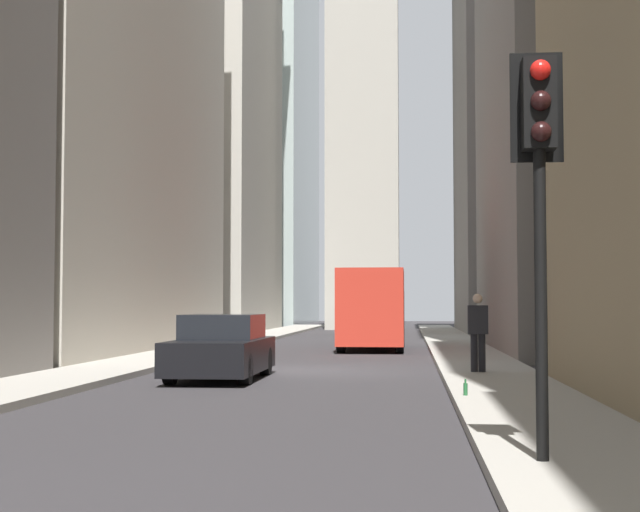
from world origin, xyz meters
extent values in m
plane|color=#302D30|center=(0.00, 0.00, 0.00)|extent=(135.00, 135.00, 0.00)
cube|color=#A8A399|center=(0.00, 4.50, 0.07)|extent=(90.00, 2.20, 0.14)
cube|color=#A8A399|center=(0.00, -4.50, 0.07)|extent=(90.00, 2.20, 0.14)
cube|color=gray|center=(30.11, -10.60, 14.76)|extent=(14.30, 10.00, 29.51)
cube|color=#B7B2A5|center=(30.36, 10.60, 15.69)|extent=(15.11, 10.00, 31.38)
cube|color=beige|center=(8.43, 10.60, 10.24)|extent=(19.64, 10.00, 20.48)
cube|color=#B7B2A5|center=(38.28, 0.26, 12.76)|extent=(4.69, 4.69, 25.52)
cube|color=red|center=(9.73, -1.40, 1.54)|extent=(4.60, 2.25, 2.60)
cube|color=#38383D|center=(12.93, -1.40, 1.19)|extent=(1.90, 2.25, 1.90)
cube|color=black|center=(12.93, -1.40, 1.79)|extent=(1.92, 2.09, 0.64)
cylinder|color=black|center=(12.93, -2.38, 0.44)|extent=(0.88, 0.28, 0.88)
cylinder|color=black|center=(12.93, -0.41, 0.44)|extent=(0.88, 0.28, 0.88)
cylinder|color=black|center=(8.33, -2.38, 0.44)|extent=(0.88, 0.28, 0.88)
cylinder|color=black|center=(8.33, -0.41, 0.44)|extent=(0.88, 0.28, 0.88)
cube|color=black|center=(-2.99, 1.40, 0.53)|extent=(4.30, 1.78, 0.70)
cube|color=black|center=(-2.79, 1.40, 1.15)|extent=(2.10, 1.58, 0.54)
cylinder|color=black|center=(-4.34, 0.62, 0.32)|extent=(0.64, 0.22, 0.64)
cylinder|color=black|center=(-4.34, 2.18, 0.32)|extent=(0.64, 0.22, 0.64)
cylinder|color=black|center=(-1.64, 0.62, 0.32)|extent=(0.64, 0.22, 0.64)
cylinder|color=black|center=(-1.64, 2.18, 0.32)|extent=(0.64, 0.22, 0.64)
cylinder|color=black|center=(-13.97, -3.96, 1.65)|extent=(0.12, 0.12, 3.01)
cube|color=black|center=(-13.97, -3.96, 3.60)|extent=(0.28, 0.32, 0.90)
cube|color=black|center=(-13.81, -3.96, 3.60)|extent=(0.03, 0.52, 1.10)
sphere|color=red|center=(-14.13, -3.96, 3.90)|extent=(0.20, 0.20, 0.20)
sphere|color=black|center=(-14.13, -3.96, 3.60)|extent=(0.20, 0.20, 0.20)
sphere|color=black|center=(-14.13, -3.96, 3.30)|extent=(0.20, 0.20, 0.20)
cylinder|color=black|center=(-2.07, -4.30, 0.56)|extent=(0.16, 0.16, 0.83)
cylinder|color=black|center=(-2.07, -4.13, 0.56)|extent=(0.16, 0.16, 0.83)
cube|color=#232328|center=(-2.07, -4.22, 1.30)|extent=(0.26, 0.44, 0.64)
sphere|color=beige|center=(-2.07, -4.22, 1.77)|extent=(0.22, 0.22, 0.22)
cylinder|color=#236033|center=(-7.53, -3.61, 0.24)|extent=(0.07, 0.07, 0.20)
cylinder|color=#236033|center=(-7.53, -3.61, 0.38)|extent=(0.03, 0.03, 0.07)
camera|label=1|loc=(-23.23, -2.68, 1.65)|focal=52.67mm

